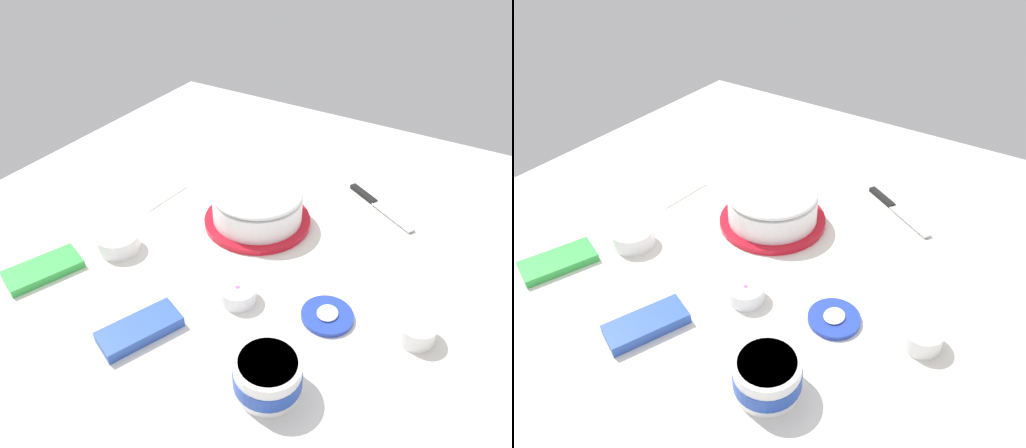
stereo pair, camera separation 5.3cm
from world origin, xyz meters
TOP-DOWN VIEW (x-y plane):
  - ground_plane at (0.00, 0.00)m, footprint 1.54×1.54m
  - frosted_cake at (-0.08, -0.04)m, footprint 0.26×0.26m
  - frosting_tub at (0.33, 0.22)m, footprint 0.12×0.12m
  - frosting_tub_lid at (0.13, 0.24)m, footprint 0.10×0.10m
  - spreading_knife at (-0.30, 0.19)m, footprint 0.14×0.21m
  - sprinkle_bowl_yellow at (0.09, 0.41)m, footprint 0.08×0.08m
  - sprinkle_bowl_pink at (0.18, -0.26)m, footprint 0.10×0.10m
  - sprinkle_bowl_rainbow at (0.18, 0.06)m, footprint 0.08×0.08m
  - candy_box_lower at (0.35, -0.05)m, footprint 0.17×0.12m
  - candy_box_upper at (0.33, -0.35)m, footprint 0.18×0.13m
  - paper_napkin at (-0.05, -0.37)m, footprint 0.16×0.16m

SIDE VIEW (x-z plane):
  - ground_plane at x=0.00m, z-range 0.00..0.00m
  - paper_napkin at x=-0.05m, z-range 0.00..0.01m
  - spreading_knife at x=-0.30m, z-range 0.00..0.01m
  - frosting_tub_lid at x=0.13m, z-range 0.00..0.01m
  - candy_box_upper at x=0.33m, z-range 0.00..0.02m
  - candy_box_lower at x=0.35m, z-range 0.00..0.02m
  - sprinkle_bowl_rainbow at x=0.18m, z-range 0.00..0.04m
  - sprinkle_bowl_pink at x=0.18m, z-range 0.00..0.04m
  - sprinkle_bowl_yellow at x=0.09m, z-range 0.00..0.04m
  - frosting_tub at x=0.33m, z-range 0.00..0.07m
  - frosted_cake at x=-0.08m, z-range 0.00..0.10m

